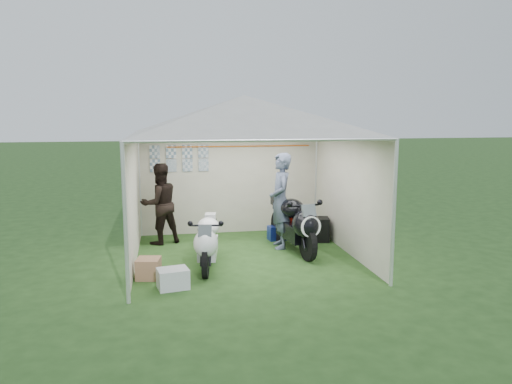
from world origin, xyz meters
The scene contains 10 objects.
ground centered at (0.00, 0.00, 0.00)m, with size 80.00×80.00×0.00m, color #203E17.
canopy_tent centered at (0.00, 0.03, 2.58)m, with size 5.66×5.66×3.00m.
motorcycle_white centered at (-0.74, -0.57, 0.50)m, with size 0.57×1.80×0.89m.
motorcycle_black centered at (1.02, 0.16, 0.59)m, with size 0.64×2.13×1.05m.
paddock_stand centered at (0.89, 1.13, 0.15)m, with size 0.40×0.25×0.30m, color #1F36B6.
person_dark_jacket centered at (-1.57, 1.27, 0.84)m, with size 0.81×0.63×1.67m, color black.
person_blue_jacket centered at (0.81, 0.53, 0.95)m, with size 0.69×0.46×1.91m, color slate.
equipment_box centered at (1.69, 0.89, 0.25)m, with size 0.50×0.40×0.50m, color black.
crate_0 centered at (-1.36, -1.49, 0.15)m, with size 0.46×0.36×0.31m, color #B5B9BF.
crate_1 centered at (-1.75, -0.94, 0.17)m, with size 0.37×0.37×0.33m, color #8A6147.
Camera 1 is at (-1.43, -8.99, 2.69)m, focal length 35.00 mm.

